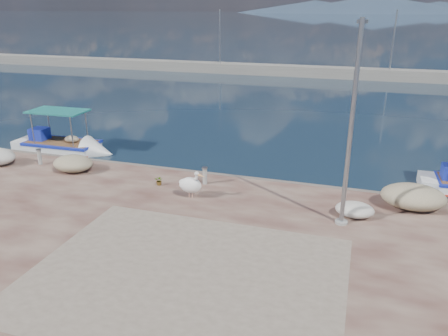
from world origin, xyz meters
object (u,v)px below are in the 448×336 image
Objects in this scene: pelican at (191,185)px; lamp_post at (350,134)px; bollard_near at (205,175)px; boat_left at (62,147)px.

lamp_post is (5.96, -0.45, 2.74)m from pelican.
bollard_near is (0.03, 1.55, -0.14)m from pelican.
boat_left is 10.55m from bollard_near.
pelican is 0.18× the size of lamp_post.
lamp_post is 9.06× the size of bollard_near.
boat_left reaches higher than bollard_near.
bollard_near is at bearing -19.86° from boat_left.
boat_left is 0.83× the size of lamp_post.
lamp_post is 6.89m from bollard_near.
boat_left reaches higher than pelican.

